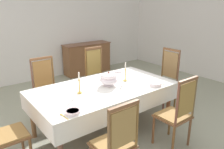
% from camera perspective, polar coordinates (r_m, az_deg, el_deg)
% --- Properties ---
extents(ground, '(7.76, 6.03, 0.04)m').
position_cam_1_polar(ground, '(4.00, -3.69, -12.97)').
color(ground, '#979A83').
extents(back_wall, '(7.76, 0.08, 3.55)m').
position_cam_1_polar(back_wall, '(6.22, -20.61, 14.44)').
color(back_wall, silver).
rests_on(back_wall, ground).
extents(right_wall, '(0.08, 6.03, 3.55)m').
position_cam_1_polar(right_wall, '(6.49, 26.85, 13.78)').
color(right_wall, silver).
rests_on(right_wall, ground).
extents(dining_table, '(2.23, 1.20, 0.77)m').
position_cam_1_polar(dining_table, '(3.53, -2.03, -4.30)').
color(dining_table, brown).
rests_on(dining_table, ground).
extents(tablecloth, '(2.25, 1.22, 0.28)m').
position_cam_1_polar(tablecloth, '(3.52, -2.04, -4.08)').
color(tablecloth, white).
rests_on(tablecloth, dining_table).
extents(chair_south_a, '(0.44, 0.42, 1.06)m').
position_cam_1_polar(chair_south_a, '(2.59, 1.03, -16.90)').
color(chair_south_a, brown).
rests_on(chair_south_a, ground).
extents(chair_north_a, '(0.44, 0.42, 1.12)m').
position_cam_1_polar(chair_north_a, '(4.16, -16.57, -3.40)').
color(chair_north_a, brown).
rests_on(chair_north_a, ground).
extents(chair_south_b, '(0.44, 0.42, 1.10)m').
position_cam_1_polar(chair_south_b, '(3.30, 16.46, -9.31)').
color(chair_south_b, brown).
rests_on(chair_south_b, ground).
extents(chair_north_b, '(0.44, 0.42, 1.18)m').
position_cam_1_polar(chair_north_b, '(4.64, -3.85, -0.25)').
color(chair_north_b, brown).
rests_on(chair_north_b, ground).
extents(chair_head_west, '(0.42, 0.44, 1.14)m').
position_cam_1_polar(chair_head_west, '(3.05, -26.51, -12.58)').
color(chair_head_west, brown).
rests_on(chair_head_west, ground).
extents(chair_head_east, '(0.42, 0.44, 1.18)m').
position_cam_1_polar(chair_head_east, '(4.57, 13.70, -0.99)').
color(chair_head_east, brown).
rests_on(chair_head_east, ground).
extents(soup_tureen, '(0.29, 0.29, 0.23)m').
position_cam_1_polar(soup_tureen, '(3.51, -0.87, -1.14)').
color(soup_tureen, white).
rests_on(soup_tureen, tablecloth).
extents(candlestick_west, '(0.07, 0.07, 0.32)m').
position_cam_1_polar(candlestick_west, '(3.23, -8.45, -2.74)').
color(candlestick_west, gold).
rests_on(candlestick_west, tablecloth).
extents(candlestick_east, '(0.07, 0.07, 0.32)m').
position_cam_1_polar(candlestick_east, '(3.72, 3.47, 0.20)').
color(candlestick_east, gold).
rests_on(candlestick_east, tablecloth).
extents(bowl_near_left, '(0.18, 0.18, 0.04)m').
position_cam_1_polar(bowl_near_left, '(2.71, -10.11, -9.45)').
color(bowl_near_left, white).
rests_on(bowl_near_left, tablecloth).
extents(bowl_near_right, '(0.20, 0.20, 0.05)m').
position_cam_1_polar(bowl_near_right, '(3.61, 11.16, -2.38)').
color(bowl_near_right, white).
rests_on(bowl_near_right, tablecloth).
extents(bowl_far_left, '(0.14, 0.14, 0.03)m').
position_cam_1_polar(bowl_far_left, '(4.23, 1.64, 0.85)').
color(bowl_far_left, white).
rests_on(bowl_far_left, tablecloth).
extents(spoon_primary, '(0.03, 0.18, 0.01)m').
position_cam_1_polar(spoon_primary, '(2.70, -12.72, -10.22)').
color(spoon_primary, gold).
rests_on(spoon_primary, tablecloth).
extents(spoon_secondary, '(0.04, 0.18, 0.01)m').
position_cam_1_polar(spoon_secondary, '(3.72, 12.12, -2.18)').
color(spoon_secondary, gold).
rests_on(spoon_secondary, tablecloth).
extents(sideboard, '(1.44, 0.48, 0.90)m').
position_cam_1_polar(sideboard, '(6.73, -6.44, 4.22)').
color(sideboard, brown).
rests_on(sideboard, ground).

